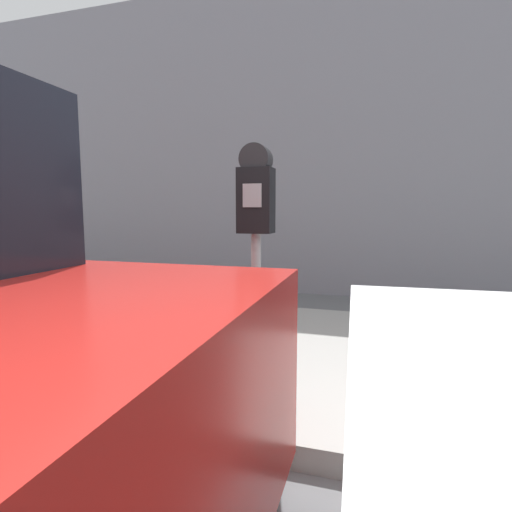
# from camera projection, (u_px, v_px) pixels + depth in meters

# --- Properties ---
(sidewalk) EXTENTS (24.00, 2.80, 0.14)m
(sidewalk) POSITION_uv_depth(u_px,v_px,m) (359.00, 363.00, 3.26)
(sidewalk) COLOR #9E9B96
(sidewalk) RESTS_ON ground_plane
(building_facade) EXTENTS (24.00, 0.30, 4.76)m
(building_facade) POSITION_uv_depth(u_px,v_px,m) (372.00, 137.00, 5.89)
(building_facade) COLOR gray
(building_facade) RESTS_ON ground_plane
(parking_meter) EXTENTS (0.20, 0.15, 1.54)m
(parking_meter) POSITION_uv_depth(u_px,v_px,m) (256.00, 218.00, 2.30)
(parking_meter) COLOR gray
(parking_meter) RESTS_ON sidewalk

